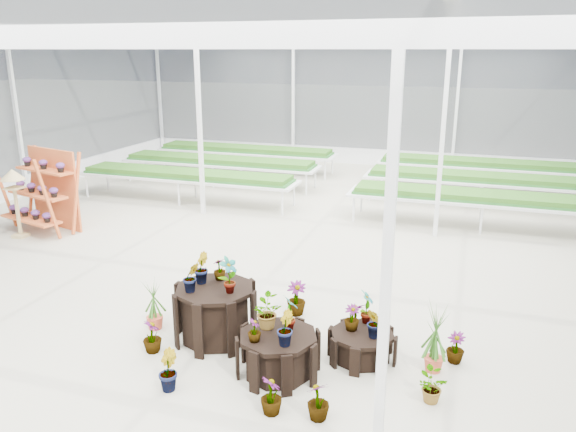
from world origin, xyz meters
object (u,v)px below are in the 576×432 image
(plinth_tall, at_px, (216,313))
(bird_table, at_px, (16,204))
(plinth_mid, at_px, (278,354))
(plinth_low, at_px, (362,346))
(shelf_rack, at_px, (39,192))

(plinth_tall, relative_size, bird_table, 0.76)
(plinth_tall, relative_size, plinth_mid, 1.12)
(plinth_tall, height_order, plinth_low, plinth_tall)
(plinth_mid, relative_size, shelf_rack, 0.57)
(plinth_low, height_order, shelf_rack, shelf_rack)
(plinth_tall, height_order, shelf_rack, shelf_rack)
(plinth_low, xyz_separation_m, shelf_rack, (-8.40, 3.36, 0.76))
(plinth_tall, height_order, bird_table, bird_table)
(plinth_mid, height_order, bird_table, bird_table)
(plinth_low, bearing_deg, bird_table, 161.90)
(bird_table, bearing_deg, plinth_mid, -4.28)
(plinth_mid, xyz_separation_m, plinth_low, (1.00, 0.70, -0.08))
(plinth_tall, bearing_deg, bird_table, 155.53)
(bird_table, bearing_deg, shelf_rack, 92.54)
(plinth_mid, distance_m, shelf_rack, 8.47)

